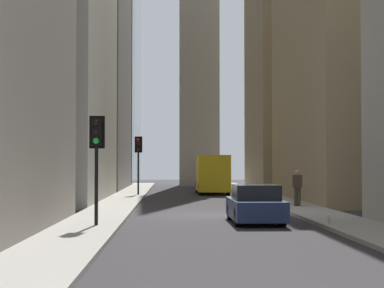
{
  "coord_description": "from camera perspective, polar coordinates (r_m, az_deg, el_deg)",
  "views": [
    {
      "loc": [
        -27.51,
        1.75,
        2.13
      ],
      "look_at": [
        17.84,
        0.17,
        3.62
      ],
      "focal_mm": 60.3,
      "sensor_mm": 36.0,
      "label": 1
    }
  ],
  "objects": [
    {
      "name": "sidewalk_right",
      "position": [
        27.72,
        -7.73,
        -6.13
      ],
      "size": [
        90.0,
        2.2,
        0.14
      ],
      "primitive_type": "cube",
      "color": "#A8A399",
      "rests_on": "ground_plane"
    },
    {
      "name": "sidewalk_left",
      "position": [
        28.28,
        10.83,
        -6.02
      ],
      "size": [
        90.0,
        2.2,
        0.14
      ],
      "primitive_type": "cube",
      "color": "#A8A399",
      "rests_on": "ground_plane"
    },
    {
      "name": "sedan_navy",
      "position": [
        23.86,
        5.61,
        -5.39
      ],
      "size": [
        4.3,
        1.78,
        1.42
      ],
      "color": "navy",
      "rests_on": "ground_plane"
    },
    {
      "name": "traffic_light_midblock",
      "position": [
        44.04,
        -4.77,
        -0.69
      ],
      "size": [
        0.43,
        0.52,
        3.95
      ],
      "color": "black",
      "rests_on": "sidewalk_right"
    },
    {
      "name": "delivery_truck",
      "position": [
        47.82,
        1.78,
        -2.69
      ],
      "size": [
        6.46,
        2.25,
        2.84
      ],
      "color": "yellow",
      "rests_on": "ground_plane"
    },
    {
      "name": "discarded_bottle",
      "position": [
        22.66,
        12.0,
        -6.6
      ],
      "size": [
        0.07,
        0.07,
        0.27
      ],
      "color": "#999EA3",
      "rests_on": "sidewalk_left"
    },
    {
      "name": "building_right_far",
      "position": [
        58.71,
        -10.75,
        8.4
      ],
      "size": [
        17.61,
        10.0,
        25.16
      ],
      "color": "gray",
      "rests_on": "ground_plane"
    },
    {
      "name": "pedestrian",
      "position": [
        31.89,
        9.3,
        -3.7
      ],
      "size": [
        0.26,
        0.44,
        1.77
      ],
      "color": "#473D33",
      "rests_on": "sidewalk_left"
    },
    {
      "name": "building_left_midfar",
      "position": [
        40.79,
        15.93,
        10.39
      ],
      "size": [
        15.94,
        10.5,
        21.47
      ],
      "color": "#9E8966",
      "rests_on": "ground_plane"
    },
    {
      "name": "ground_plane",
      "position": [
        27.65,
        1.64,
        -6.3
      ],
      "size": [
        135.0,
        135.0,
        0.0
      ],
      "primitive_type": "plane",
      "color": "#302D30"
    },
    {
      "name": "traffic_light_foreground",
      "position": [
        21.69,
        -8.45,
        -0.05
      ],
      "size": [
        0.43,
        0.52,
        3.65
      ],
      "color": "black",
      "rests_on": "sidewalk_right"
    },
    {
      "name": "building_left_far",
      "position": [
        59.16,
        10.26,
        10.16
      ],
      "size": [
        12.64,
        10.0,
        28.9
      ],
      "color": "#9E8966",
      "rests_on": "ground_plane"
    }
  ]
}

